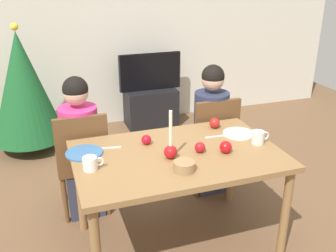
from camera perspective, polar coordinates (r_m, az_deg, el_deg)
name	(u,v)px	position (r m, az deg, el deg)	size (l,w,h in m)	color
ground_plane	(177,242)	(3.03, 1.28, -16.82)	(7.68, 7.68, 0.00)	brown
back_wall	(104,22)	(4.90, -9.46, 15.01)	(6.40, 0.10, 2.60)	beige
dining_table	(177,164)	(2.65, 1.41, -5.63)	(1.40, 0.90, 0.75)	olive
chair_left	(82,158)	(3.14, -12.61, -4.66)	(0.40, 0.40, 0.90)	brown
chair_right	(212,139)	(3.42, 6.50, -1.92)	(0.40, 0.40, 0.90)	brown
person_left_child	(81,150)	(3.15, -12.77, -3.47)	(0.30, 0.30, 1.17)	#33384C
person_right_child	(210,132)	(3.42, 6.32, -0.82)	(0.30, 0.30, 1.17)	#33384C
tv_stand	(151,107)	(4.97, -2.57, 2.79)	(0.64, 0.40, 0.48)	black
tv	(150,72)	(4.83, -2.67, 8.04)	(0.79, 0.05, 0.46)	black
christmas_tree	(23,87)	(4.41, -20.68, 5.46)	(0.77, 0.77, 1.40)	brown
candle_centerpiece	(171,149)	(2.52, 0.38, -3.39)	(0.09, 0.09, 0.33)	red
plate_left	(84,153)	(2.66, -12.33, -3.91)	(0.25, 0.25, 0.01)	teal
plate_right	(239,134)	(2.95, 10.43, -1.10)	(0.24, 0.24, 0.01)	white
mug_left	(91,163)	(2.44, -11.43, -5.46)	(0.13, 0.09, 0.09)	white
mug_right	(258,137)	(2.81, 13.27, -1.65)	(0.13, 0.09, 0.09)	silver
fork_left	(108,148)	(2.71, -8.86, -3.23)	(0.18, 0.01, 0.01)	silver
fork_right	(217,136)	(2.88, 7.22, -1.54)	(0.18, 0.01, 0.01)	silver
bowl_walnuts	(184,166)	(2.38, 2.41, -5.99)	(0.13, 0.13, 0.06)	#99754C
apple_near_candle	(146,140)	(2.73, -3.24, -2.04)	(0.07, 0.07, 0.07)	#B61020
apple_by_left_plate	(200,147)	(2.62, 4.76, -3.18)	(0.07, 0.07, 0.07)	#B3151D
apple_by_right_mug	(226,147)	(2.63, 8.55, -3.11)	(0.08, 0.08, 0.08)	red
apple_far_edge	(215,123)	(3.02, 6.93, 0.45)	(0.08, 0.08, 0.08)	#AD1D18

